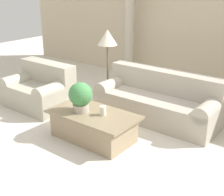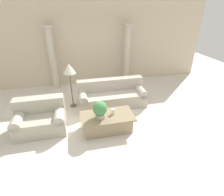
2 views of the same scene
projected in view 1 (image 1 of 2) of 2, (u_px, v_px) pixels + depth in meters
The scene contains 9 objects.
ground_plane at pixel (108, 126), 5.34m from camera, with size 16.00×16.00×0.00m, color silver.
wall_back at pixel (189, 15), 6.93m from camera, with size 10.00×0.06×3.20m.
sofa_long at pixel (159, 101), 5.51m from camera, with size 2.19×0.87×0.84m.
loveseat at pixel (40, 89), 6.07m from camera, with size 1.28×0.87×0.84m.
coffee_table at pixel (93, 126), 4.83m from camera, with size 1.39×0.76×0.44m.
potted_plant at pixel (81, 96), 4.74m from camera, with size 0.37×0.37×0.46m.
pillar_candle at pixel (103, 111), 4.66m from camera, with size 0.10×0.10×0.14m.
floor_lamp at pixel (107, 40), 6.03m from camera, with size 0.39×0.39×1.45m.
column_left at pixel (129, 29), 7.57m from camera, with size 0.33×0.33×2.37m.
Camera 1 is at (3.01, -3.78, 2.34)m, focal length 50.00 mm.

